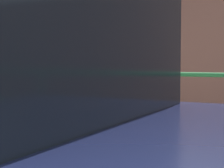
{
  "coord_description": "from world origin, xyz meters",
  "views": [
    {
      "loc": [
        2.31,
        -2.98,
        1.39
      ],
      "look_at": [
        0.63,
        0.47,
        1.15
      ],
      "focal_mm": 63.3,
      "sensor_mm": 36.0,
      "label": 1
    }
  ],
  "objects": [
    {
      "name": "parking_meter",
      "position": [
        0.19,
        0.48,
        1.16
      ],
      "size": [
        0.17,
        0.18,
        1.44
      ],
      "rotation": [
        0.0,
        0.0,
        3.19
      ],
      "color": "slate",
      "rests_on": "sidewalk_curb"
    },
    {
      "name": "backdrop_wall",
      "position": [
        0.0,
        4.2,
        1.34
      ],
      "size": [
        32.0,
        0.5,
        2.67
      ],
      "primitive_type": "cube",
      "color": "brown",
      "rests_on": "ground"
    },
    {
      "name": "sidewalk_curb",
      "position": [
        0.0,
        1.21,
        0.06
      ],
      "size": [
        36.0,
        2.41,
        0.12
      ],
      "primitive_type": "cube",
      "color": "gray",
      "rests_on": "ground"
    },
    {
      "name": "background_railing",
      "position": [
        0.0,
        2.17,
        0.92
      ],
      "size": [
        24.06,
        0.06,
        1.1
      ],
      "color": "#1E602D",
      "rests_on": "sidewalk_curb"
    },
    {
      "name": "pedestrian_at_meter",
      "position": [
        0.8,
        0.48,
        1.05
      ],
      "size": [
        0.61,
        0.51,
        1.64
      ],
      "rotation": [
        0.0,
        0.0,
        -3.03
      ],
      "color": "brown",
      "rests_on": "sidewalk_curb"
    }
  ]
}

